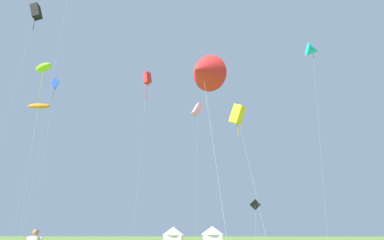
# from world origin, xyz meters

# --- Properties ---
(kite_yellow_box) EXTENTS (3.10, 3.30, 15.05)m
(kite_yellow_box) POSITION_xyz_m (5.11, 29.95, 13.90)
(kite_yellow_box) COLOR yellow
(kite_yellow_box) RESTS_ON ground
(kite_blue_diamond) EXTENTS (2.29, 2.98, 30.76)m
(kite_blue_diamond) POSITION_xyz_m (-28.26, 53.08, 28.97)
(kite_blue_diamond) COLOR blue
(kite_blue_diamond) RESTS_ON ground
(kite_cyan_delta) EXTENTS (3.08, 2.57, 35.09)m
(kite_cyan_delta) POSITION_xyz_m (21.11, 51.01, 33.66)
(kite_cyan_delta) COLOR #1EB7CC
(kite_cyan_delta) RESTS_ON ground
(kite_red_box) EXTENTS (1.94, 2.43, 31.45)m
(kite_red_box) POSITION_xyz_m (-10.15, 53.58, 30.17)
(kite_red_box) COLOR red
(kite_red_box) RESTS_ON ground
(kite_orange_parafoil) EXTENTS (3.62, 3.33, 21.22)m
(kite_orange_parafoil) POSITION_xyz_m (-24.82, 42.76, 20.59)
(kite_orange_parafoil) COLOR orange
(kite_orange_parafoil) RESTS_ON ground
(kite_black_diamond) EXTENTS (1.84, 1.73, 6.97)m
(kite_black_diamond) POSITION_xyz_m (9.05, 52.17, 6.01)
(kite_black_diamond) COLOR black
(kite_black_diamond) RESTS_ON ground
(kite_lime_parafoil) EXTENTS (3.10, 3.32, 20.65)m
(kite_lime_parafoil) POSITION_xyz_m (-17.42, 29.49, 20.10)
(kite_lime_parafoil) COLOR #99DB2D
(kite_lime_parafoil) RESTS_ON ground
(kite_red_delta) EXTENTS (4.05, 4.18, 15.07)m
(kite_red_delta) POSITION_xyz_m (1.71, 18.29, 13.30)
(kite_red_delta) COLOR red
(kite_red_delta) RESTS_ON ground
(kite_pink_box) EXTENTS (2.62, 3.24, 26.94)m
(kite_pink_box) POSITION_xyz_m (-0.65, 59.19, 25.52)
(kite_pink_box) COLOR pink
(kite_pink_box) RESTS_ON ground
(kite_black_box) EXTENTS (3.07, 2.37, 38.82)m
(kite_black_box) POSITION_xyz_m (-27.22, 41.41, 37.33)
(kite_black_box) COLOR black
(kite_black_box) RESTS_ON ground
(festival_tent_right) EXTENTS (4.42, 4.42, 2.87)m
(festival_tent_right) POSITION_xyz_m (-5.91, 65.41, 1.59)
(festival_tent_right) COLOR white
(festival_tent_right) RESTS_ON ground
(festival_tent_left) EXTENTS (4.64, 4.64, 3.02)m
(festival_tent_left) POSITION_xyz_m (1.89, 65.41, 1.67)
(festival_tent_left) COLOR white
(festival_tent_left) RESTS_ON ground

